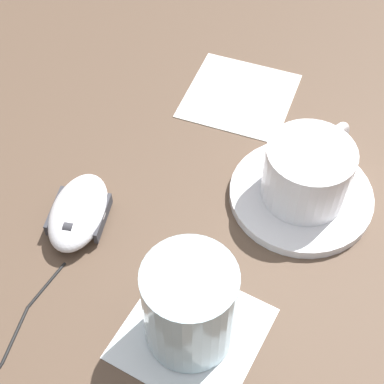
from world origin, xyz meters
TOP-DOWN VIEW (x-y plane):
  - ground_plane at (0.00, 0.00)m, footprint 3.00×3.00m
  - saucer at (-0.04, -0.08)m, footprint 0.15×0.15m
  - coffee_cup at (-0.04, -0.08)m, footprint 0.09×0.12m
  - computer_mouse at (0.12, 0.10)m, footprint 0.10×0.11m
  - napkin_under_glass at (-0.06, 0.11)m, footprint 0.14×0.14m
  - drinking_glass at (-0.05, 0.11)m, footprint 0.08×0.08m
  - napkin_spare at (0.11, -0.16)m, footprint 0.17×0.17m

SIDE VIEW (x-z plane):
  - ground_plane at x=0.00m, z-range 0.00..0.00m
  - napkin_under_glass at x=-0.06m, z-range 0.00..0.00m
  - napkin_spare at x=0.11m, z-range 0.00..0.00m
  - saucer at x=-0.04m, z-range 0.00..0.01m
  - computer_mouse at x=0.12m, z-range 0.00..0.03m
  - coffee_cup at x=-0.04m, z-range 0.01..0.08m
  - drinking_glass at x=-0.05m, z-range 0.00..0.10m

